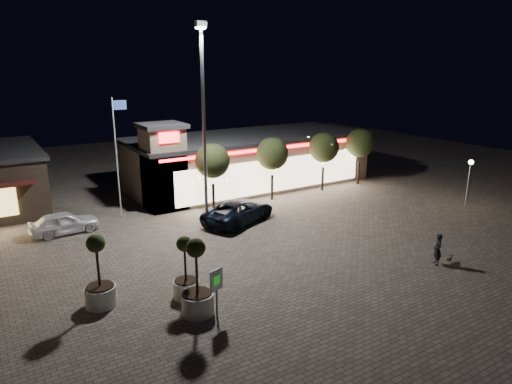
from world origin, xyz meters
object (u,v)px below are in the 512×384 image
pickup_truck (239,211)px  pedestrian (438,249)px  planter_mid (197,291)px  white_sedan (64,223)px  valet_sign (216,284)px  planter_left (100,284)px

pickup_truck → pedestrian: size_ratio=3.28×
pickup_truck → planter_mid: (-7.17, -9.01, 0.27)m
pickup_truck → white_sedan: pickup_truck is taller
planter_mid → valet_sign: bearing=-52.3°
planter_mid → valet_sign: 0.99m
white_sedan → planter_left: bearing=175.6°
white_sedan → planter_mid: bearing=-169.8°
planter_left → valet_sign: size_ratio=1.52×
valet_sign → planter_left: bearing=137.3°
pedestrian → planter_left: (-15.77, 4.96, 0.17)m
planter_mid → planter_left: bearing=139.2°
planter_left → valet_sign: 5.17m
planter_left → planter_mid: (3.24, -2.80, 0.02)m
pickup_truck → pedestrian: pedestrian is taller
planter_left → valet_sign: planter_left is taller
pickup_truck → pedestrian: bearing=-177.4°
pickup_truck → planter_mid: bearing=118.5°
white_sedan → planter_mid: (2.94, -12.87, 0.34)m
pickup_truck → valet_sign: size_ratio=2.56×
pickup_truck → white_sedan: 10.82m
white_sedan → valet_sign: (3.47, -13.56, 0.81)m
pedestrian → planter_mid: (-12.52, 2.16, 0.19)m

